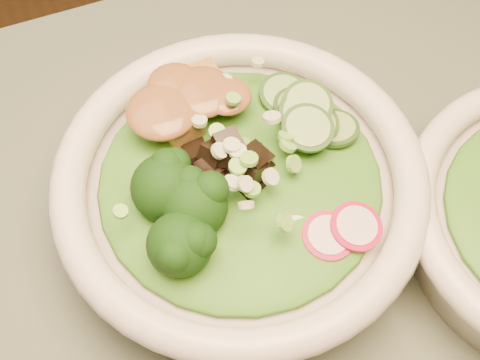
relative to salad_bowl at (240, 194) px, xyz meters
name	(u,v)px	position (x,y,z in m)	size (l,w,h in m)	color
salad_bowl	(240,194)	(0.00, 0.00, 0.00)	(0.27, 0.27, 0.07)	silver
lettuce_bed	(240,179)	(0.00, 0.00, 0.02)	(0.21, 0.21, 0.02)	#316C16
broccoli_florets	(174,225)	(-0.06, -0.03, 0.04)	(0.08, 0.07, 0.04)	black
radish_slices	(312,235)	(0.03, -0.06, 0.03)	(0.11, 0.04, 0.02)	#A50C35
cucumber_slices	(306,119)	(0.06, 0.02, 0.03)	(0.07, 0.07, 0.04)	#82AF61
mushroom_heap	(228,158)	(0.00, 0.01, 0.04)	(0.07, 0.07, 0.04)	black
tofu_cubes	(182,116)	(-0.02, 0.06, 0.03)	(0.09, 0.06, 0.04)	olive
peanut_sauce	(181,105)	(-0.02, 0.06, 0.05)	(0.07, 0.06, 0.02)	brown
scallion_garnish	(240,161)	(0.00, 0.00, 0.05)	(0.20, 0.20, 0.02)	#6EB740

